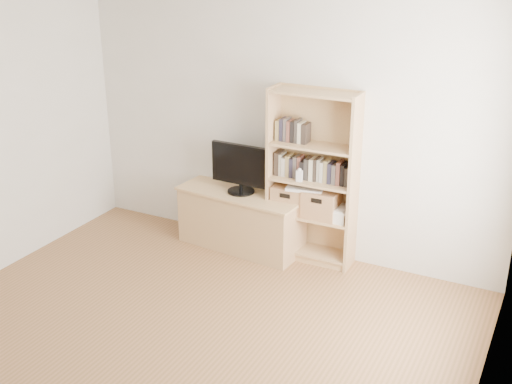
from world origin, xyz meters
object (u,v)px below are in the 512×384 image
Objects in this scene: tv_stand at (241,221)px; basket_left at (290,198)px; bookshelf at (312,178)px; television at (241,169)px; baby_monitor at (299,176)px; basket_right at (321,203)px; laptop at (305,187)px.

basket_left is at bearing 13.80° from tv_stand.
television is at bearing -173.93° from bookshelf.
bookshelf is (0.75, 0.09, 0.58)m from tv_stand.
television reaches higher than baby_monitor.
bookshelf is at bearing 11.62° from tv_stand.
television is at bearing -174.67° from basket_right.
tv_stand is 3.99× the size of basket_left.
basket_right reaches higher than tv_stand.
basket_left is (-0.14, 0.09, -0.29)m from baby_monitor.
laptop is (0.03, 0.09, -0.14)m from baby_monitor.
basket_left is (0.51, 0.08, -0.26)m from television.
baby_monitor is 0.31× the size of laptop.
bookshelf reaches higher than basket_right.
television is 2.00× the size of basket_left.
bookshelf reaches higher than laptop.
tv_stand is at bearing 174.54° from laptop.
tv_stand is 1.99× the size of television.
laptop is at bearing -178.18° from basket_right.
television is (-0.75, -0.09, 0.00)m from bookshelf.
basket_left reaches higher than tv_stand.
bookshelf is at bearing 43.01° from baby_monitor.
baby_monitor is (0.65, -0.01, 0.03)m from television.
basket_right is at bearing 7.15° from television.
tv_stand is at bearing -173.93° from bookshelf.
tv_stand is 0.74× the size of bookshelf.
bookshelf reaches higher than baby_monitor.
baby_monitor reaches higher than tv_stand.
baby_monitor is at bearing -121.17° from laptop.
television is at bearing 176.47° from baby_monitor.
baby_monitor is 0.33m from basket_left.
bookshelf is 5.17× the size of basket_right.
baby_monitor is at bearing -135.00° from bookshelf.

